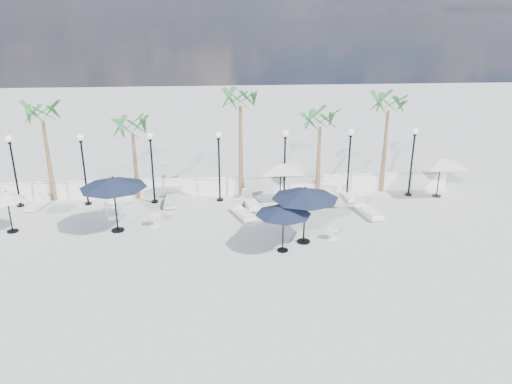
{
  "coord_description": "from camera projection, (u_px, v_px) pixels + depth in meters",
  "views": [
    {
      "loc": [
        -0.07,
        -18.84,
        9.76
      ],
      "look_at": [
        1.73,
        3.61,
        1.5
      ],
      "focal_mm": 35.0,
      "sensor_mm": 36.0,
      "label": 1
    }
  ],
  "objects": [
    {
      "name": "lounger_4",
      "position": [
        251.0,
        202.0,
        26.19
      ],
      "size": [
        0.97,
        2.04,
        0.74
      ],
      "rotation": [
        0.0,
        0.0,
        0.18
      ],
      "color": "silver",
      "rests_on": "ground"
    },
    {
      "name": "parasol_navy_mid",
      "position": [
        283.0,
        210.0,
        20.8
      ],
      "size": [
        2.38,
        2.38,
        2.14
      ],
      "color": "black",
      "rests_on": "ground"
    },
    {
      "name": "lounger_5",
      "position": [
        330.0,
        198.0,
        26.8
      ],
      "size": [
        0.76,
        2.01,
        0.74
      ],
      "rotation": [
        0.0,
        0.0,
        -0.06
      ],
      "color": "silver",
      "rests_on": "ground"
    },
    {
      "name": "lamppost_2",
      "position": [
        152.0,
        158.0,
        25.96
      ],
      "size": [
        0.36,
        0.36,
        3.84
      ],
      "color": "black",
      "rests_on": "ground"
    },
    {
      "name": "palm_2",
      "position": [
        240.0,
        104.0,
        26.15
      ],
      "size": [
        2.6,
        2.6,
        6.1
      ],
      "color": "brown",
      "rests_on": "ground"
    },
    {
      "name": "lamppost_1",
      "position": [
        83.0,
        159.0,
        25.7
      ],
      "size": [
        0.36,
        0.36,
        3.84
      ],
      "color": "black",
      "rests_on": "ground"
    },
    {
      "name": "lounger_2",
      "position": [
        171.0,
        199.0,
        26.53
      ],
      "size": [
        0.69,
        2.07,
        0.78
      ],
      "rotation": [
        0.0,
        0.0,
        0.0
      ],
      "color": "silver",
      "rests_on": "ground"
    },
    {
      "name": "lamppost_6",
      "position": [
        413.0,
        152.0,
        27.01
      ],
      "size": [
        0.36,
        0.36,
        3.84
      ],
      "color": "black",
      "rests_on": "ground"
    },
    {
      "name": "parasol_cream_small",
      "position": [
        6.0,
        197.0,
        22.67
      ],
      "size": [
        1.66,
        1.66,
        2.04
      ],
      "color": "black",
      "rests_on": "ground"
    },
    {
      "name": "parasol_cream_sq_b",
      "position": [
        441.0,
        159.0,
        26.96
      ],
      "size": [
        4.64,
        4.64,
        2.32
      ],
      "color": "black",
      "rests_on": "ground"
    },
    {
      "name": "side_table_0",
      "position": [
        113.0,
        205.0,
        25.53
      ],
      "size": [
        0.56,
        0.56,
        0.55
      ],
      "color": "silver",
      "rests_on": "ground"
    },
    {
      "name": "palm_0",
      "position": [
        42.0,
        118.0,
        25.59
      ],
      "size": [
        2.6,
        2.6,
        5.5
      ],
      "color": "brown",
      "rests_on": "ground"
    },
    {
      "name": "lamppost_5",
      "position": [
        349.0,
        153.0,
        26.74
      ],
      "size": [
        0.36,
        0.36,
        3.84
      ],
      "color": "black",
      "rests_on": "ground"
    },
    {
      "name": "lamppost_3",
      "position": [
        219.0,
        156.0,
        26.22
      ],
      "size": [
        0.36,
        0.36,
        3.84
      ],
      "color": "black",
      "rests_on": "ground"
    },
    {
      "name": "lounger_0",
      "position": [
        38.0,
        204.0,
        26.03
      ],
      "size": [
        0.88,
        1.72,
        0.62
      ],
      "rotation": [
        0.0,
        0.0,
        -0.23
      ],
      "color": "silver",
      "rests_on": "ground"
    },
    {
      "name": "lounger_3",
      "position": [
        243.0,
        212.0,
        24.88
      ],
      "size": [
        1.21,
        1.99,
        0.71
      ],
      "rotation": [
        0.0,
        0.0,
        0.34
      ],
      "color": "silver",
      "rests_on": "ground"
    },
    {
      "name": "parasol_navy_left",
      "position": [
        113.0,
        183.0,
        22.56
      ],
      "size": [
        3.06,
        3.06,
        2.7
      ],
      "color": "black",
      "rests_on": "ground"
    },
    {
      "name": "lamppost_4",
      "position": [
        285.0,
        155.0,
        26.48
      ],
      "size": [
        0.36,
        0.36,
        3.84
      ],
      "color": "black",
      "rests_on": "ground"
    },
    {
      "name": "lounger_7",
      "position": [
        368.0,
        210.0,
        25.07
      ],
      "size": [
        1.09,
        2.19,
        0.78
      ],
      "rotation": [
        0.0,
        0.0,
        0.21
      ],
      "color": "silver",
      "rests_on": "ground"
    },
    {
      "name": "palm_4",
      "position": [
        388.0,
        109.0,
        26.89
      ],
      "size": [
        2.6,
        2.6,
        5.7
      ],
      "color": "brown",
      "rests_on": "ground"
    },
    {
      "name": "side_table_2",
      "position": [
        333.0,
        233.0,
        22.43
      ],
      "size": [
        0.52,
        0.52,
        0.5
      ],
      "color": "silver",
      "rests_on": "ground"
    },
    {
      "name": "ground",
      "position": [
        222.0,
        256.0,
        20.99
      ],
      "size": [
        100.0,
        100.0,
        0.0
      ],
      "primitive_type": "plane",
      "color": "#A4A39F",
      "rests_on": "ground"
    },
    {
      "name": "parasol_cream_sq_a",
      "position": [
        281.0,
        164.0,
        26.32
      ],
      "size": [
        4.6,
        4.6,
        2.26
      ],
      "color": "black",
      "rests_on": "ground"
    },
    {
      "name": "side_table_1",
      "position": [
        155.0,
        219.0,
        23.8
      ],
      "size": [
        0.58,
        0.58,
        0.56
      ],
      "color": "silver",
      "rests_on": "ground"
    },
    {
      "name": "lounger_6",
      "position": [
        349.0,
        195.0,
        27.27
      ],
      "size": [
        0.62,
        1.65,
        0.61
      ],
      "rotation": [
        0.0,
        0.0,
        0.05
      ],
      "color": "silver",
      "rests_on": "ground"
    },
    {
      "name": "lounger_1",
      "position": [
        112.0,
        212.0,
        25.01
      ],
      "size": [
        1.07,
        1.82,
        0.65
      ],
      "rotation": [
        0.0,
        0.0,
        0.32
      ],
      "color": "silver",
      "rests_on": "ground"
    },
    {
      "name": "lamppost_0",
      "position": [
        13.0,
        161.0,
        25.43
      ],
      "size": [
        0.36,
        0.36,
        3.84
      ],
      "color": "black",
      "rests_on": "ground"
    },
    {
      "name": "palm_1",
      "position": [
        132.0,
        131.0,
        26.2
      ],
      "size": [
        2.6,
        2.6,
        4.7
      ],
      "color": "brown",
      "rests_on": "ground"
    },
    {
      "name": "palm_3",
      "position": [
        320.0,
        124.0,
        26.88
      ],
      "size": [
        2.6,
        2.6,
        4.9
      ],
      "color": "brown",
      "rests_on": "ground"
    },
    {
      "name": "parasol_navy_right",
      "position": [
        305.0,
        194.0,
        21.44
      ],
      "size": [
        2.94,
        2.94,
        2.63
      ],
      "color": "black",
      "rests_on": "ground"
    },
    {
      "name": "balustrade",
      "position": [
        220.0,
        186.0,
        27.85
      ],
      "size": [
        26.0,
        0.3,
        1.01
      ],
      "color": "silver",
      "rests_on": "ground"
    }
  ]
}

